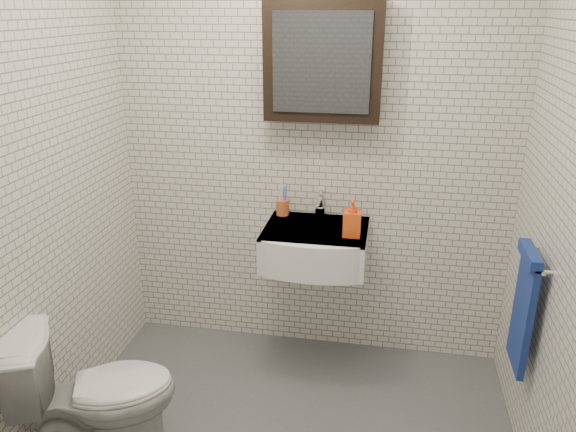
{
  "coord_description": "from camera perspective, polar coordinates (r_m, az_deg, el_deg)",
  "views": [
    {
      "loc": [
        0.41,
        -2.0,
        1.97
      ],
      "look_at": [
        -0.04,
        0.45,
        1.03
      ],
      "focal_mm": 35.0,
      "sensor_mm": 36.0,
      "label": 1
    }
  ],
  "objects": [
    {
      "name": "toothbrush_cup",
      "position": [
        3.18,
        -0.56,
        0.97
      ],
      "size": [
        0.08,
        0.08,
        0.2
      ],
      "rotation": [
        0.0,
        0.0,
        -0.07
      ],
      "color": "#B5522D",
      "rests_on": "washbasin"
    },
    {
      "name": "towel_rail",
      "position": [
        2.73,
        22.86,
        -8.27
      ],
      "size": [
        0.09,
        0.3,
        0.58
      ],
      "color": "silver",
      "rests_on": "room_shell"
    },
    {
      "name": "mirror_cabinet",
      "position": [
        2.96,
        3.58,
        15.37
      ],
      "size": [
        0.6,
        0.15,
        0.6
      ],
      "color": "black",
      "rests_on": "room_shell"
    },
    {
      "name": "washbasin",
      "position": [
        3.01,
        2.72,
        -3.15
      ],
      "size": [
        0.55,
        0.5,
        0.2
      ],
      "color": "white",
      "rests_on": "room_shell"
    },
    {
      "name": "room_shell",
      "position": [
        2.1,
        -1.12,
        6.76
      ],
      "size": [
        2.22,
        2.02,
        2.51
      ],
      "color": "silver",
      "rests_on": "ground"
    },
    {
      "name": "toilet",
      "position": [
        2.76,
        -18.82,
        -16.74
      ],
      "size": [
        0.78,
        0.63,
        0.69
      ],
      "primitive_type": "imported",
      "rotation": [
        0.0,
        0.0,
        1.99
      ],
      "color": "silver",
      "rests_on": "ground"
    },
    {
      "name": "faucet",
      "position": [
        3.13,
        3.27,
        0.98
      ],
      "size": [
        0.06,
        0.2,
        0.15
      ],
      "color": "silver",
      "rests_on": "washbasin"
    },
    {
      "name": "soap_bottle",
      "position": [
        2.89,
        6.54,
        -0.16
      ],
      "size": [
        0.09,
        0.09,
        0.2
      ],
      "primitive_type": "imported",
      "rotation": [
        0.0,
        0.0,
        0.02
      ],
      "color": "orange",
      "rests_on": "washbasin"
    }
  ]
}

